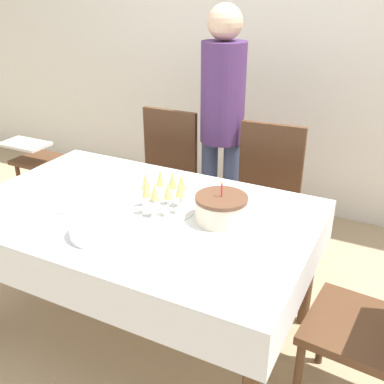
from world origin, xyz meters
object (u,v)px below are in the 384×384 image
object	(u,v)px
birthday_cake	(221,208)
champagne_tray	(164,192)
person_standing	(222,112)
gift_bag	(6,249)
dining_chair_far_right	(264,196)
high_chair	(38,169)
plate_stack_main	(100,228)
dining_chair_far_left	(163,175)

from	to	relation	value
birthday_cake	champagne_tray	distance (m)	0.28
person_standing	gift_bag	size ratio (longest dim) A/B	5.99
champagne_tray	person_standing	world-z (taller)	person_standing
dining_chair_far_right	birthday_cake	world-z (taller)	dining_chair_far_right
high_chair	champagne_tray	bearing A→B (deg)	-22.14
plate_stack_main	person_standing	xyz separation A→B (m)	(0.01, 1.27, 0.21)
birthday_cake	gift_bag	xyz separation A→B (m)	(-1.53, 0.01, -0.66)
dining_chair_far_left	dining_chair_far_right	distance (m)	0.73
dining_chair_far_left	plate_stack_main	world-z (taller)	dining_chair_far_left
birthday_cake	high_chair	bearing A→B (deg)	162.35
person_standing	champagne_tray	bearing A→B (deg)	-82.78
birthday_cake	gift_bag	bearing A→B (deg)	179.48
dining_chair_far_left	high_chair	bearing A→B (deg)	-166.29
dining_chair_far_right	champagne_tray	size ratio (longest dim) A/B	3.39
plate_stack_main	champagne_tray	bearing A→B (deg)	67.17
dining_chair_far_left	person_standing	world-z (taller)	person_standing
birthday_cake	plate_stack_main	distance (m)	0.54
birthday_cake	gift_bag	size ratio (longest dim) A/B	0.88
dining_chair_far_right	gift_bag	world-z (taller)	dining_chair_far_right
dining_chair_far_right	high_chair	size ratio (longest dim) A/B	1.35
champagne_tray	plate_stack_main	distance (m)	0.35
birthday_cake	gift_bag	world-z (taller)	birthday_cake
birthday_cake	plate_stack_main	size ratio (longest dim) A/B	0.91
birthday_cake	high_chair	size ratio (longest dim) A/B	0.34
dining_chair_far_left	birthday_cake	xyz separation A→B (m)	(0.76, -0.76, 0.27)
dining_chair_far_left	gift_bag	xyz separation A→B (m)	(-0.77, -0.75, -0.39)
person_standing	gift_bag	xyz separation A→B (m)	(-1.13, -0.90, -0.84)
birthday_cake	high_chair	distance (m)	1.80
plate_stack_main	high_chair	world-z (taller)	plate_stack_main
birthday_cake	champagne_tray	size ratio (longest dim) A/B	0.85
dining_chair_far_right	high_chair	xyz separation A→B (m)	(-1.65, -0.23, -0.04)
dining_chair_far_right	plate_stack_main	xyz separation A→B (m)	(-0.38, -1.12, 0.25)
birthday_cake	high_chair	xyz separation A→B (m)	(-1.69, 0.54, -0.32)
dining_chair_far_left	gift_bag	world-z (taller)	dining_chair_far_left
dining_chair_far_left	dining_chair_far_right	size ratio (longest dim) A/B	1.00
dining_chair_far_right	gift_bag	xyz separation A→B (m)	(-1.49, -0.75, -0.39)
plate_stack_main	gift_bag	xyz separation A→B (m)	(-1.12, 0.37, -0.63)
dining_chair_far_right	birthday_cake	distance (m)	0.81
dining_chair_far_right	dining_chair_far_left	bearing A→B (deg)	179.99
person_standing	high_chair	distance (m)	1.43
person_standing	gift_bag	bearing A→B (deg)	-141.46
champagne_tray	high_chair	world-z (taller)	champagne_tray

